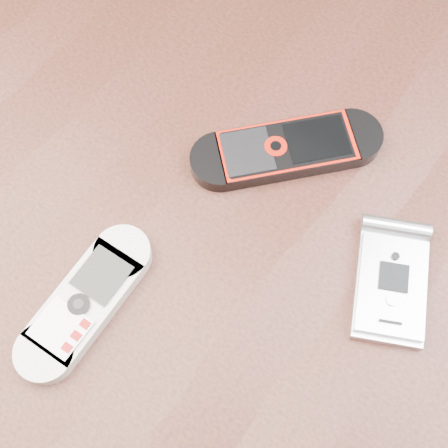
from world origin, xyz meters
TOP-DOWN VIEW (x-y plane):
  - ground at (0.00, 0.00)m, footprint 4.00×4.00m
  - table at (0.00, 0.00)m, footprint 1.20×0.80m
  - nokia_white at (-0.04, -0.11)m, footprint 0.05×0.14m
  - nokia_black_red at (0.01, 0.09)m, footprint 0.15×0.15m
  - motorola_razr at (0.14, 0.03)m, footprint 0.09×0.12m

SIDE VIEW (x-z plane):
  - ground at x=0.00m, z-range 0.00..0.00m
  - table at x=0.00m, z-range 0.27..1.02m
  - nokia_white at x=-0.04m, z-range 0.75..0.77m
  - motorola_razr at x=0.14m, z-range 0.75..0.77m
  - nokia_black_red at x=0.01m, z-range 0.75..0.77m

